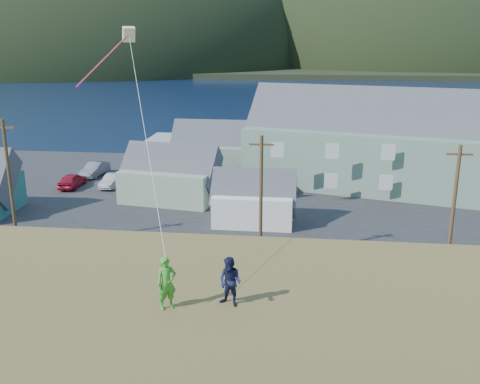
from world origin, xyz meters
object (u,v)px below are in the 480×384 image
at_px(lodge, 422,145).
at_px(kite_flyer_navy, 230,282).
at_px(wharf, 235,146).
at_px(shed_palegreen_far, 220,149).
at_px(shed_palegreen_near, 171,176).
at_px(shed_white, 254,199).
at_px(kite_flyer_green, 167,283).

relative_size(lodge, kite_flyer_navy, 24.22).
xyz_separation_m(wharf, shed_palegreen_far, (-0.11, -13.54, 2.31)).
bearing_deg(lodge, shed_palegreen_near, -150.84).
bearing_deg(shed_white, wharf, 100.26).
relative_size(kite_flyer_green, kite_flyer_navy, 1.06).
relative_size(shed_palegreen_near, shed_palegreen_far, 0.89).
bearing_deg(kite_flyer_green, shed_white, 56.45).
bearing_deg(kite_flyer_green, wharf, 61.68).
height_order(wharf, shed_palegreen_near, shed_palegreen_near).
bearing_deg(kite_flyer_navy, shed_palegreen_near, 129.53).
height_order(wharf, lodge, lodge).
bearing_deg(wharf, lodge, -42.27).
distance_m(wharf, shed_palegreen_far, 13.74).
bearing_deg(kite_flyer_green, shed_palegreen_near, 70.37).
xyz_separation_m(wharf, shed_palegreen_near, (-2.97, -25.07, 2.01)).
bearing_deg(shed_palegreen_near, shed_palegreen_far, 85.29).
height_order(shed_white, kite_flyer_navy, kite_flyer_navy).
distance_m(shed_white, kite_flyer_green, 28.74).
bearing_deg(shed_palegreen_far, shed_white, -70.64).
relative_size(lodge, shed_palegreen_near, 3.73).
bearing_deg(kite_flyer_green, shed_palegreen_far, 63.37).
bearing_deg(kite_flyer_green, lodge, 35.05).
relative_size(wharf, lodge, 0.72).
relative_size(shed_palegreen_far, kite_flyer_green, 6.83).
relative_size(lodge, shed_palegreen_far, 3.34).
xyz_separation_m(kite_flyer_green, kite_flyer_navy, (1.80, 0.40, -0.05)).
height_order(lodge, shed_white, lodge).
relative_size(wharf, kite_flyer_navy, 17.36).
relative_size(wharf, kite_flyer_green, 16.36).
height_order(shed_palegreen_near, shed_white, shed_palegreen_near).
relative_size(shed_palegreen_near, shed_white, 1.40).
bearing_deg(shed_palegreen_far, wharf, 91.07).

